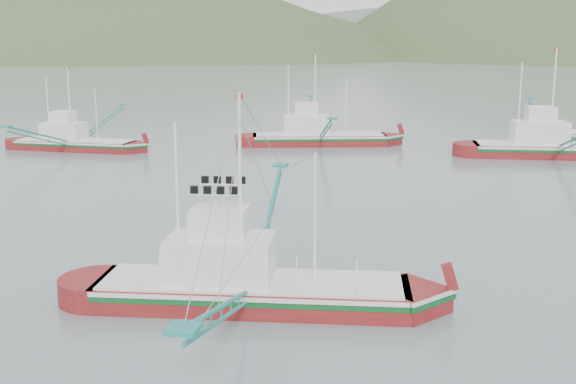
% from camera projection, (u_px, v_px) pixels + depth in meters
% --- Properties ---
extents(ground, '(1200.00, 1200.00, 0.00)m').
position_uv_depth(ground, '(262.00, 290.00, 32.00)').
color(ground, slate).
rests_on(ground, ground).
extents(main_boat, '(13.32, 23.53, 9.55)m').
position_uv_depth(main_boat, '(247.00, 273.00, 29.85)').
color(main_boat, maroon).
rests_on(main_boat, ground).
extents(bg_boat_right, '(15.11, 26.94, 10.91)m').
position_uv_depth(bg_boat_right, '(553.00, 141.00, 67.51)').
color(bg_boat_right, maroon).
rests_on(bg_boat_right, ground).
extents(bg_boat_far, '(14.32, 24.66, 10.15)m').
position_uv_depth(bg_boat_far, '(318.00, 127.00, 75.15)').
color(bg_boat_far, maroon).
rests_on(bg_boat_far, ground).
extents(bg_boat_left, '(12.27, 22.01, 8.91)m').
position_uv_depth(bg_boat_left, '(74.00, 138.00, 71.86)').
color(bg_boat_left, maroon).
rests_on(bg_boat_left, ground).
extents(headland_left, '(448.00, 308.00, 210.00)m').
position_uv_depth(headland_left, '(100.00, 58.00, 411.67)').
color(headland_left, '#3D512A').
rests_on(headland_left, ground).
extents(ridge_distant, '(960.00, 400.00, 240.00)m').
position_uv_depth(ridge_distant, '(464.00, 53.00, 563.36)').
color(ridge_distant, slate).
rests_on(ridge_distant, ground).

